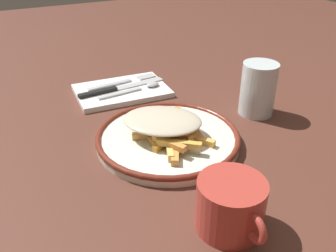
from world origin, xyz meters
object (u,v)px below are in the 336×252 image
Objects in this scene: water_glass at (258,89)px; napkin at (122,91)px; fork at (123,82)px; knife at (115,89)px; coffee_mug at (231,205)px; plate at (168,138)px; fries_heap at (165,125)px; spoon at (140,88)px.

napkin is at bearing -135.37° from water_glass.
napkin is 0.03m from fork.
coffee_mug is (0.46, -0.00, 0.02)m from knife.
napkin is 0.99× the size of knife.
water_glass is at bearing 44.63° from napkin.
water_glass is at bearing 96.28° from plate.
water_glass is 0.34m from coffee_mug.
fries_heap is (-0.00, -0.00, 0.03)m from plate.
spoon is 0.44m from coffee_mug.
napkin is 1.91× the size of water_glass.
spoon is (-0.22, 0.04, 0.00)m from plate.
fork is 0.32m from water_glass.
napkin is 0.46m from coffee_mug.
coffee_mug reaches higher than plate.
water_glass reaches higher than napkin.
fries_heap is at bearing -1.53° from napkin.
fries_heap reaches higher than plate.
plate is 0.27m from fork.
fork is 1.55× the size of coffee_mug.
coffee_mug reaches higher than knife.
fork reaches higher than napkin.
fork is at bearing -157.26° from spoon.
fork is at bearing 176.06° from fries_heap.
knife is at bearing -132.76° from water_glass.
fries_heap is 1.61× the size of coffee_mug.
plate is 0.22m from water_glass.
fries_heap is at bearing -10.80° from spoon.
spoon is 0.27m from water_glass.
fries_heap is at bearing -84.27° from water_glass.
napkin is at bearing 94.62° from knife.
fries_heap is 0.87× the size of knife.
water_glass is 0.96× the size of coffee_mug.
fork is at bearing 177.10° from plate.
napkin is 1.36× the size of spoon.
spoon is at bearing 169.20° from fries_heap.
fork is 0.06m from spoon.
spoon reaches higher than knife.
fries_heap is 0.88× the size of napkin.
knife is (-0.24, -0.02, 0.00)m from plate.
plate is 0.03m from fries_heap.
fries_heap is 0.22m from coffee_mug.
fries_heap is 0.24m from napkin.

